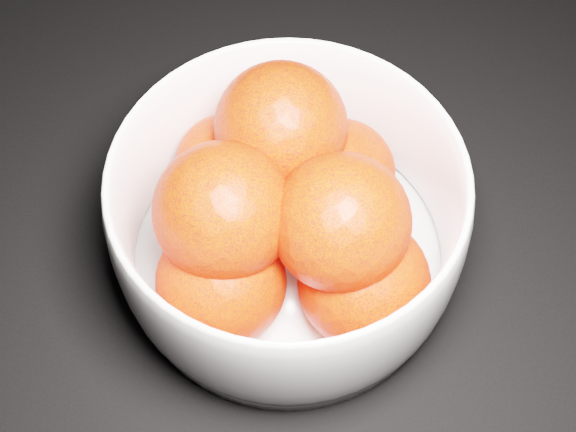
{
  "coord_description": "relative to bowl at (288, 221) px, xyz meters",
  "views": [
    {
      "loc": [
        0.25,
        -0.02,
        0.51
      ],
      "look_at": [
        0.25,
        0.25,
        0.06
      ],
      "focal_mm": 50.0,
      "sensor_mm": 36.0,
      "label": 1
    }
  ],
  "objects": [
    {
      "name": "orange_pile",
      "position": [
        -0.0,
        -0.0,
        0.02
      ],
      "size": [
        0.17,
        0.17,
        0.13
      ],
      "color": "red",
      "rests_on": "bowl"
    },
    {
      "name": "bowl",
      "position": [
        0.0,
        0.0,
        0.0
      ],
      "size": [
        0.23,
        0.23,
        0.11
      ],
      "rotation": [
        0.0,
        0.0,
        -0.34
      ],
      "color": "white",
      "rests_on": "ground"
    }
  ]
}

